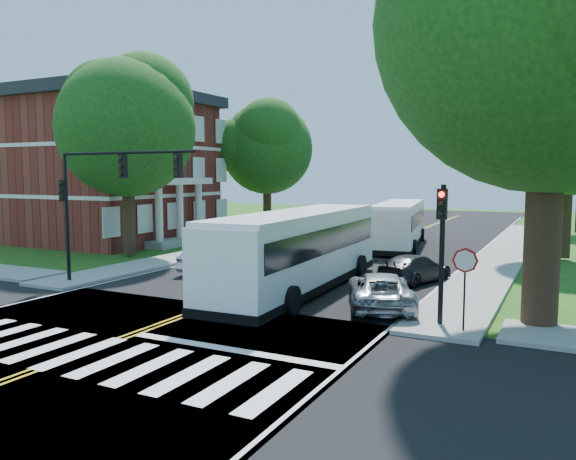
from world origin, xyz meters
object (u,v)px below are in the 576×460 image
Objects in this scene: bus_lead at (299,249)px; signal_ne at (442,235)px; hatchback at (209,258)px; signal_nw at (104,186)px; suv at (380,291)px; dark_sedan at (415,268)px; bus_follow at (399,223)px.

signal_ne is at bearing 151.35° from bus_lead.
signal_ne is 13.88m from hatchback.
signal_nw is 12.28m from suv.
signal_nw is 14.06m from dark_sedan.
bus_follow is (-6.66, 19.15, -1.38)m from signal_ne.
signal_nw is at bearing 68.15° from hatchback.
bus_lead is at bearing 153.69° from signal_ne.
bus_lead is 2.70× the size of suv.
suv is 1.11× the size of dark_sedan.
hatchback is (-12.56, 5.43, -2.29)m from signal_ne.
signal_nw is 1.49× the size of suv.
signal_ne is 0.37× the size of bus_follow.
hatchback is at bearing 156.63° from signal_ne.
dark_sedan is (4.05, -11.91, -0.95)m from bus_follow.
hatchback is at bearing 27.67° from dark_sedan.
hatchback is at bearing -22.41° from bus_lead.
suv is (-2.46, 1.63, -2.29)m from signal_ne.
signal_ne is 0.92× the size of suv.
signal_ne is 1.10× the size of hatchback.
signal_ne is 1.02× the size of dark_sedan.
dark_sedan is at bearing 99.18° from bus_follow.
bus_lead is (-6.49, 3.21, -1.20)m from signal_ne.
dark_sedan is (11.45, 7.26, -3.74)m from signal_nw.
signal_nw is at bearing 49.69° from dark_sedan.
signal_ne reaches higher than bus_follow.
hatchback is 10.79m from suv.
bus_follow is 2.46× the size of suv.
signal_ne is 0.34× the size of bus_lead.
suv reaches higher than dark_sedan.
bus_follow is at bearing -98.14° from suv.
signal_nw reaches higher than suv.
signal_nw is 6.75m from hatchback.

